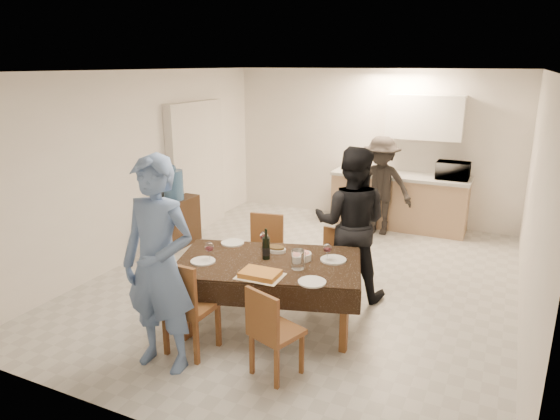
{
  "coord_description": "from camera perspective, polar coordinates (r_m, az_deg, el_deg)",
  "views": [
    {
      "loc": [
        2.21,
        -5.5,
        2.68
      ],
      "look_at": [
        -0.22,
        -0.3,
        0.99
      ],
      "focal_mm": 32.0,
      "sensor_mm": 36.0,
      "label": 1
    }
  ],
  "objects": [
    {
      "name": "wall_right",
      "position": [
        5.67,
        27.14,
        0.49
      ],
      "size": [
        0.02,
        6.0,
        2.6
      ],
      "primitive_type": "cube",
      "color": "white",
      "rests_on": "floor"
    },
    {
      "name": "wall_front",
      "position": [
        3.61,
        -15.3,
        -6.73
      ],
      "size": [
        5.0,
        0.02,
        2.6
      ],
      "primitive_type": "cube",
      "color": "white",
      "rests_on": "floor"
    },
    {
      "name": "chair_far_right",
      "position": [
        5.64,
        5.84,
        -6.12
      ],
      "size": [
        0.41,
        0.41,
        0.47
      ],
      "rotation": [
        0.0,
        0.0,
        3.1
      ],
      "color": "brown",
      "rests_on": "floor"
    },
    {
      "name": "wine_glass_b",
      "position": [
        5.13,
        5.43,
        -4.84
      ],
      "size": [
        0.09,
        0.09,
        0.2
      ],
      "primitive_type": null,
      "color": "white",
      "rests_on": "dining_table"
    },
    {
      "name": "console",
      "position": [
        7.74,
        -11.84,
        -1.37
      ],
      "size": [
        0.39,
        0.78,
        0.72
      ],
      "primitive_type": "cube",
      "color": "#322110",
      "rests_on": "floor"
    },
    {
      "name": "stub_partition",
      "position": [
        8.3,
        -9.49,
        4.88
      ],
      "size": [
        0.15,
        1.4,
        2.1
      ],
      "primitive_type": "cube",
      "color": "silver",
      "rests_on": "floor"
    },
    {
      "name": "wall_left",
      "position": [
        7.37,
        -15.36,
        5.04
      ],
      "size": [
        0.02,
        6.0,
        2.6
      ],
      "primitive_type": "cube",
      "color": "white",
      "rests_on": "floor"
    },
    {
      "name": "chair_far_left",
      "position": [
        5.96,
        -2.39,
        -4.45
      ],
      "size": [
        0.48,
        0.49,
        0.5
      ],
      "rotation": [
        0.0,
        0.0,
        3.32
      ],
      "color": "brown",
      "rests_on": "floor"
    },
    {
      "name": "person_near",
      "position": [
        4.52,
        -13.67,
        -6.18
      ],
      "size": [
        0.74,
        0.5,
        1.96
      ],
      "primitive_type": "imported",
      "rotation": [
        0.0,
        0.0,
        0.05
      ],
      "color": "#5A78AD",
      "rests_on": "floor"
    },
    {
      "name": "microwave",
      "position": [
        8.37,
        19.17,
        4.28
      ],
      "size": [
        0.5,
        0.34,
        0.28
      ],
      "primitive_type": "imported",
      "rotation": [
        0.0,
        0.0,
        3.14
      ],
      "color": "white",
      "rests_on": "kitchen_worktop"
    },
    {
      "name": "mushroom_dish",
      "position": [
        5.4,
        -0.5,
        -4.57
      ],
      "size": [
        0.21,
        0.21,
        0.04
      ],
      "primitive_type": "cylinder",
      "color": "silver",
      "rests_on": "dining_table"
    },
    {
      "name": "plate_near_left",
      "position": [
        5.19,
        -8.8,
        -5.79
      ],
      "size": [
        0.25,
        0.25,
        0.01
      ],
      "primitive_type": "cylinder",
      "color": "silver",
      "rests_on": "dining_table"
    },
    {
      "name": "chair_near_left",
      "position": [
        4.77,
        -10.83,
        -9.88
      ],
      "size": [
        0.46,
        0.46,
        0.52
      ],
      "rotation": [
        0.0,
        0.0,
        -0.04
      ],
      "color": "brown",
      "rests_on": "floor"
    },
    {
      "name": "wall_back",
      "position": [
        8.89,
        10.39,
        7.23
      ],
      "size": [
        5.0,
        0.02,
        2.6
      ],
      "primitive_type": "cube",
      "color": "white",
      "rests_on": "floor"
    },
    {
      "name": "person_kitchen",
      "position": [
        8.16,
        11.4,
        2.73
      ],
      "size": [
        1.03,
        0.59,
        1.59
      ],
      "primitive_type": "imported",
      "color": "black",
      "rests_on": "floor"
    },
    {
      "name": "savoury_tart",
      "position": [
        4.79,
        -2.29,
        -7.31
      ],
      "size": [
        0.44,
        0.33,
        0.05
      ],
      "primitive_type": "cube",
      "rotation": [
        0.0,
        0.0,
        0.03
      ],
      "color": "#B67835",
      "rests_on": "dining_table"
    },
    {
      "name": "water_jug",
      "position": [
        7.59,
        -12.09,
        2.82
      ],
      "size": [
        0.29,
        0.29,
        0.44
      ],
      "primitive_type": "cylinder",
      "color": "teal",
      "rests_on": "console"
    },
    {
      "name": "dining_table",
      "position": [
        5.17,
        -1.34,
        -6.2
      ],
      "size": [
        2.1,
        1.58,
        0.73
      ],
      "rotation": [
        0.0,
        0.0,
        0.29
      ],
      "color": "black",
      "rests_on": "floor"
    },
    {
      "name": "ceiling",
      "position": [
        5.92,
        3.24,
        15.62
      ],
      "size": [
        5.0,
        6.0,
        0.02
      ],
      "primitive_type": "cube",
      "color": "white",
      "rests_on": "wall_back"
    },
    {
      "name": "plate_near_right",
      "position": [
        4.68,
        3.68,
        -8.2
      ],
      "size": [
        0.26,
        0.26,
        0.02
      ],
      "primitive_type": "cylinder",
      "color": "silver",
      "rests_on": "dining_table"
    },
    {
      "name": "kitchen_base_cabinet",
      "position": [
        8.63,
        13.39,
        0.86
      ],
      "size": [
        2.2,
        0.6,
        0.86
      ],
      "primitive_type": "cube",
      "color": "#9D7C5E",
      "rests_on": "floor"
    },
    {
      "name": "person_far",
      "position": [
        5.83,
        8.12,
        -1.54
      ],
      "size": [
        0.97,
        0.81,
        1.8
      ],
      "primitive_type": "imported",
      "rotation": [
        0.0,
        0.0,
        3.3
      ],
      "color": "black",
      "rests_on": "floor"
    },
    {
      "name": "wine_bottle",
      "position": [
        5.16,
        -1.6,
        -3.89
      ],
      "size": [
        0.08,
        0.08,
        0.33
      ],
      "primitive_type": null,
      "color": "black",
      "rests_on": "dining_table"
    },
    {
      "name": "salad_bowl",
      "position": [
        5.18,
        2.54,
        -5.31
      ],
      "size": [
        0.19,
        0.19,
        0.08
      ],
      "primitive_type": "cylinder",
      "color": "silver",
      "rests_on": "dining_table"
    },
    {
      "name": "floor",
      "position": [
        6.5,
        2.87,
        -7.95
      ],
      "size": [
        5.0,
        6.0,
        0.02
      ],
      "primitive_type": "cube",
      "color": "#BAB9B5",
      "rests_on": "ground"
    },
    {
      "name": "wine_glass_c",
      "position": [
        5.45,
        -1.83,
        -3.45
      ],
      "size": [
        0.09,
        0.09,
        0.2
      ],
      "primitive_type": null,
      "color": "white",
      "rests_on": "dining_table"
    },
    {
      "name": "plate_far_left",
      "position": [
        5.67,
        -5.45,
        -3.74
      ],
      "size": [
        0.26,
        0.26,
        0.01
      ],
      "primitive_type": "cylinder",
      "color": "silver",
      "rests_on": "dining_table"
    },
    {
      "name": "upper_cabinet",
      "position": [
        8.46,
        16.25,
        10.16
      ],
      "size": [
        1.2,
        0.34,
        0.7
      ],
      "primitive_type": "cube",
      "color": "white",
      "rests_on": "wall_back"
    },
    {
      "name": "wine_glass_a",
      "position": [
        5.17,
        -8.07,
        -4.72
      ],
      "size": [
        0.09,
        0.09,
        0.21
      ],
      "primitive_type": null,
      "color": "white",
      "rests_on": "dining_table"
    },
    {
      "name": "kitchen_worktop",
      "position": [
        8.52,
        13.59,
        3.81
      ],
      "size": [
        2.24,
        0.64,
        0.05
      ],
      "primitive_type": "cube",
      "color": "#ACADA7",
      "rests_on": "kitchen_base_cabinet"
    },
    {
      "name": "water_pitcher",
      "position": [
        4.94,
        2.06,
        -5.65
      ],
      "size": [
        0.13,
        0.13,
        0.2
      ],
      "primitive_type": "cylinder",
      "color": "white",
      "rests_on": "dining_table"
    },
    {
      "name": "plate_far_right",
      "position": [
        5.2,
        6.12,
        -5.67
      ],
      "size": [
        0.27,
        0.27,
        0.02
      ],
      "primitive_type": "cylinder",
      "color": "silver",
      "rests_on": "dining_table"
    },
    {
      "name": "chair_near_right",
      "position": [
        4.39,
        -0.84,
        -13.03
      ],
      "size": [
        0.5,
        0.51,
        0.46
      ],
      "rotation": [
        0.0,
        0.0,
        -0.34
      ],
      "color": "brown",
      "rests_on": "floor"
    }
  ]
}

